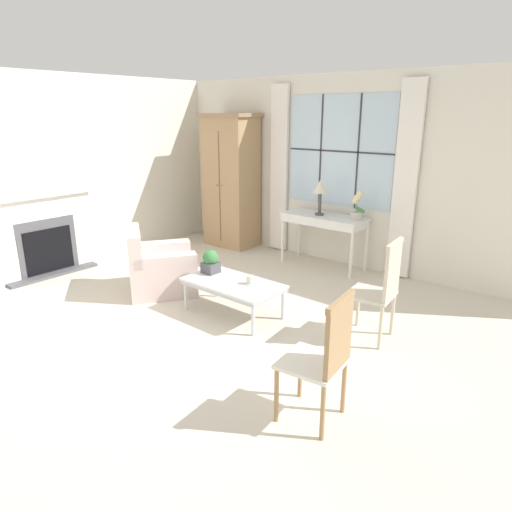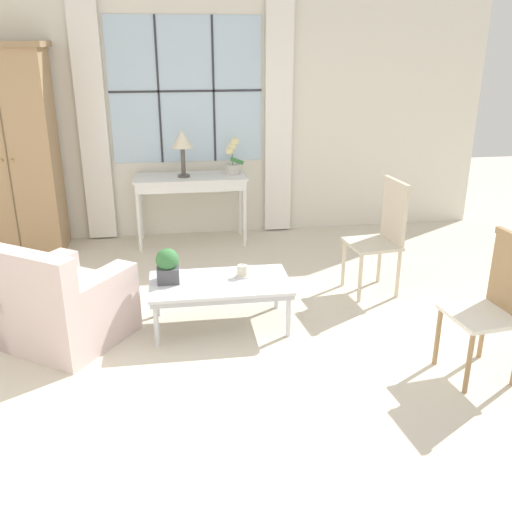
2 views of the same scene
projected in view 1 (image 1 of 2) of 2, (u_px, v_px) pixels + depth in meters
The scene contains 14 objects.
ground_plane at pixel (194, 325), 5.05m from camera, with size 14.00×14.00×0.00m, color beige.
wall_back_windowed at pixel (339, 172), 6.84m from camera, with size 7.20×0.14×2.80m.
wall_left at pixel (83, 171), 6.91m from camera, with size 0.06×7.20×2.80m, color silver.
fireplace at pixel (42, 227), 6.48m from camera, with size 0.34×1.51×2.11m.
armoire at pixel (231, 181), 7.82m from camera, with size 0.94×0.63×2.24m.
console_table at pixel (324, 221), 6.80m from camera, with size 1.28×0.53×0.79m.
table_lamp at pixel (320, 188), 6.68m from camera, with size 0.24×0.24×0.52m.
potted_orchid at pixel (357, 208), 6.46m from camera, with size 0.22×0.17×0.42m.
armchair_upholstered at pixel (160, 270), 5.96m from camera, with size 1.14×1.14×0.85m.
side_chair_wooden at pixel (381, 285), 4.56m from camera, with size 0.49×0.49×1.07m.
accent_chair_wooden at pixel (325, 353), 3.31m from camera, with size 0.49×0.49×1.03m.
coffee_table at pixel (233, 285), 5.23m from camera, with size 1.15×0.63×0.40m.
potted_plant_small at pixel (211, 261), 5.47m from camera, with size 0.19×0.19×0.28m.
pillar_candle at pixel (250, 280), 5.13m from camera, with size 0.12×0.12×0.11m.
Camera 1 is at (3.45, -3.09, 2.25)m, focal length 32.00 mm.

